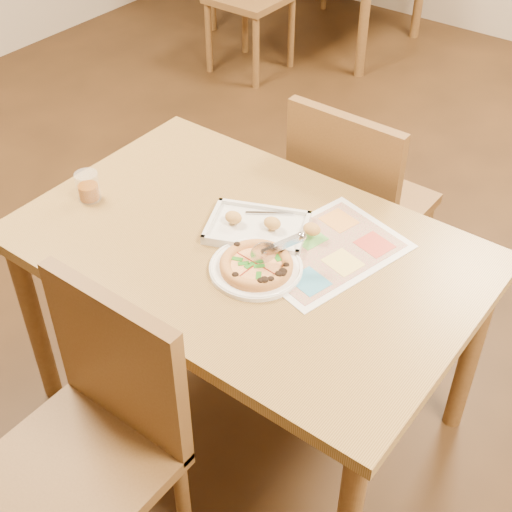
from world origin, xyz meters
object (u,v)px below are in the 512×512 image
Objects in this scene: chair_far at (353,191)px; appetizer_tray at (260,228)px; plate at (256,268)px; menu at (325,250)px; dining_table at (247,267)px; pizza_cutter at (277,247)px; chair_near at (97,417)px; pizza at (256,265)px; glass_tumbler at (88,188)px.

chair_far reaches higher than appetizer_tray.
chair_far is 1.39× the size of appetizer_tray.
plate is 0.59× the size of menu.
chair_far is 0.56m from appetizer_tray.
dining_table is 5.14× the size of plate.
pizza_cutter is 0.26× the size of menu.
chair_near reaches higher than dining_table.
dining_table is at bearing -150.55° from menu.
chair_near is 1.39× the size of appetizer_tray.
chair_far is (-0.00, 1.20, 0.00)m from chair_near.
pizza is 2.24× the size of glass_tumbler.
chair_near is at bearing -43.24° from glass_tumbler.
dining_table is 0.61m from chair_far.
glass_tumbler is 0.74m from menu.
glass_tumbler is at bearing 137.21° from pizza_cutter.
dining_table is 0.21m from pizza_cutter.
appetizer_tray reaches higher than pizza.
chair_near is at bearing -89.72° from appetizer_tray.
pizza_cutter is at bearing 41.25° from plate.
pizza is at bearing 80.00° from chair_near.
chair_far reaches higher than pizza.
glass_tumbler is at bearing -167.57° from dining_table.
menu is (0.19, 0.04, -0.01)m from appetizer_tray.
chair_near is (0.00, -0.60, -0.07)m from dining_table.
appetizer_tray is at bearing 123.38° from pizza.
appetizer_tray reaches higher than plate.
dining_table is at bearing 90.00° from chair_near.
dining_table is 6.55× the size of pizza.
dining_table is 2.77× the size of chair_far.
menu is at bearing 17.37° from pizza_cutter.
glass_tumbler is (-0.52, 0.49, 0.19)m from chair_near.
plate is at bearing 136.66° from pizza.
glass_tumbler reaches higher than pizza.
menu reaches higher than dining_table.
dining_table is 3.02× the size of menu.
pizza_cutter reaches higher than appetizer_tray.
chair_far is at bearing 90.00° from chair_near.
dining_table is at bearing -87.22° from appetizer_tray.
pizza_cutter reaches higher than glass_tumbler.
chair_near is at bearing 90.00° from chair_far.
menu is (0.06, 0.15, -0.07)m from pizza_cutter.
plate is (0.09, 0.53, 0.16)m from chair_near.
dining_table is at bearing 90.00° from chair_far.
pizza_cutter is (0.13, -0.64, 0.23)m from chair_far.
dining_table is at bearing 12.43° from glass_tumbler.
plate is at bearing 3.81° from glass_tumbler.
chair_far reaches higher than glass_tumbler.
pizza_cutter is 0.18m from appetizer_tray.
chair_near is 0.62m from pizza_cutter.
chair_far is 1.86× the size of plate.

